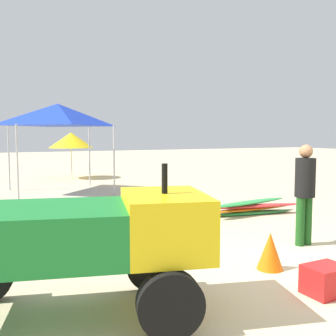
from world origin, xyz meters
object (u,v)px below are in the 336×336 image
at_px(surfboard_pile, 252,207).
at_px(cooler_box, 326,280).
at_px(popup_canopy, 58,115).
at_px(traffic_cone_near, 270,251).
at_px(lifeguard_near_right, 305,188).
at_px(utility_cart, 83,238).
at_px(beach_umbrella_mid, 71,140).

distance_m(surfboard_pile, cooler_box, 4.37).
distance_m(popup_canopy, traffic_cone_near, 8.62).
bearing_deg(cooler_box, popup_canopy, 96.87).
bearing_deg(popup_canopy, lifeguard_near_right, -72.68).
bearing_deg(utility_cart, lifeguard_near_right, 12.16).
distance_m(popup_canopy, cooler_box, 9.51).
xyz_separation_m(utility_cart, lifeguard_near_right, (3.83, 0.82, 0.15)).
bearing_deg(popup_canopy, cooler_box, -83.13).
height_order(beach_umbrella_mid, cooler_box, beach_umbrella_mid).
height_order(surfboard_pile, popup_canopy, popup_canopy).
relative_size(utility_cart, beach_umbrella_mid, 1.46).
height_order(utility_cart, traffic_cone_near, utility_cart).
xyz_separation_m(utility_cart, traffic_cone_near, (2.55, 0.20, -0.54)).
xyz_separation_m(utility_cart, cooler_box, (2.55, -0.71, -0.62)).
bearing_deg(surfboard_pile, lifeguard_near_right, -109.77).
relative_size(surfboard_pile, traffic_cone_near, 4.95).
bearing_deg(utility_cart, cooler_box, -15.51).
relative_size(surfboard_pile, lifeguard_near_right, 1.51).
bearing_deg(cooler_box, traffic_cone_near, 89.85).
relative_size(popup_canopy, beach_umbrella_mid, 1.44).
relative_size(lifeguard_near_right, traffic_cone_near, 3.28).
bearing_deg(lifeguard_near_right, utility_cart, -167.84).
distance_m(utility_cart, surfboard_pile, 5.64).
bearing_deg(cooler_box, utility_cart, 164.49).
bearing_deg(lifeguard_near_right, popup_canopy, 107.32).
relative_size(utility_cart, lifeguard_near_right, 1.70).
bearing_deg(traffic_cone_near, popup_canopy, 97.63).
bearing_deg(popup_canopy, beach_umbrella_mid, 71.95).
distance_m(utility_cart, traffic_cone_near, 2.62).
relative_size(utility_cart, popup_canopy, 1.01).
bearing_deg(surfboard_pile, popup_canopy, 120.99).
relative_size(surfboard_pile, cooler_box, 5.35).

